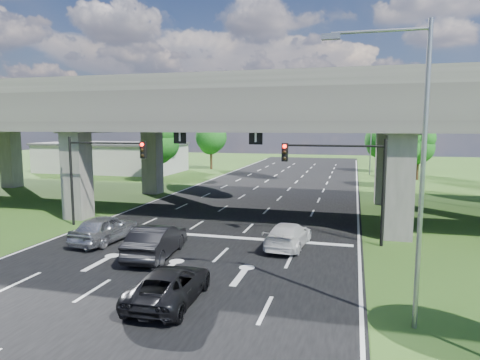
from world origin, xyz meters
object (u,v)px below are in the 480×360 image
at_px(streetlight_far, 373,134).
at_px(car_silver, 105,229).
at_px(streetlight_near, 410,153).
at_px(car_trailing, 170,285).
at_px(signal_right, 344,171).
at_px(car_white, 288,235).
at_px(streetlight_beyond, 368,132).
at_px(car_dark, 156,241).
at_px(signal_left, 99,165).

relative_size(streetlight_far, car_silver, 2.13).
bearing_deg(streetlight_far, streetlight_near, -90.00).
relative_size(streetlight_near, streetlight_far, 1.00).
bearing_deg(car_trailing, car_silver, -46.24).
bearing_deg(signal_right, streetlight_near, -77.12).
relative_size(streetlight_near, car_trailing, 2.10).
height_order(car_silver, car_white, car_silver).
bearing_deg(signal_right, streetlight_beyond, 86.39).
xyz_separation_m(streetlight_near, streetlight_far, (0.00, 30.00, 0.00)).
xyz_separation_m(streetlight_beyond, car_trailing, (-8.37, -46.23, -5.16)).
relative_size(signal_right, car_trailing, 1.26).
xyz_separation_m(streetlight_beyond, car_white, (-5.11, -37.70, -5.14)).
bearing_deg(streetlight_far, car_silver, -123.53).
bearing_deg(car_white, streetlight_beyond, -92.38).
distance_m(streetlight_far, car_trailing, 31.79).
bearing_deg(streetlight_near, car_trailing, -178.45).
height_order(car_dark, car_trailing, car_dark).
bearing_deg(streetlight_near, signal_left, 150.98).
distance_m(car_silver, car_dark, 4.48).
height_order(signal_left, streetlight_beyond, streetlight_beyond).
relative_size(streetlight_near, car_dark, 1.97).
distance_m(signal_right, car_white, 4.78).
bearing_deg(car_silver, car_white, -166.27).
xyz_separation_m(signal_left, streetlight_beyond, (17.92, 36.06, 1.66)).
distance_m(streetlight_near, car_white, 11.02).
relative_size(signal_right, streetlight_far, 0.60).
height_order(streetlight_near, streetlight_beyond, same).
bearing_deg(car_silver, car_trailing, 140.66).
bearing_deg(streetlight_beyond, signal_left, -116.43).
bearing_deg(car_dark, car_silver, -29.08).
height_order(signal_left, car_white, signal_left).
height_order(signal_right, signal_left, same).
xyz_separation_m(signal_right, signal_left, (-15.65, 0.00, 0.00)).
relative_size(streetlight_far, car_white, 2.14).
bearing_deg(car_silver, signal_left, -49.42).
xyz_separation_m(signal_right, streetlight_near, (2.27, -9.94, 1.66)).
distance_m(streetlight_near, car_silver, 17.58).
bearing_deg(car_trailing, signal_left, -49.20).
xyz_separation_m(signal_left, streetlight_near, (17.92, -9.94, 1.66)).
xyz_separation_m(signal_right, streetlight_far, (2.27, 20.06, 1.66)).
bearing_deg(streetlight_far, car_white, -103.26).
distance_m(signal_left, car_trailing, 14.38).
relative_size(signal_left, streetlight_near, 0.60).
xyz_separation_m(streetlight_far, car_white, (-5.11, -21.70, -5.14)).
height_order(streetlight_near, car_trailing, streetlight_near).
distance_m(car_white, car_trailing, 9.13).
distance_m(streetlight_far, car_white, 22.88).
height_order(signal_right, car_silver, signal_right).
height_order(streetlight_beyond, car_dark, streetlight_beyond).
distance_m(signal_right, signal_left, 15.65).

